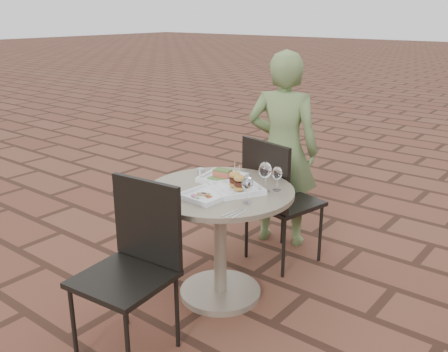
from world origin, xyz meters
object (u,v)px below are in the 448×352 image
Objects in this scene: cafe_table at (220,226)px; diner at (283,150)px; chair_far at (275,192)px; plate_salmon at (222,177)px; plate_sliders at (237,186)px; chair_near at (135,254)px; plate_tuna at (205,195)px.

diner is at bearing 98.54° from cafe_table.
cafe_table is 0.97× the size of chair_far.
diner reaches higher than plate_salmon.
diner is (-0.14, 0.94, 0.26)m from cafe_table.
chair_far is 0.44m from diner.
diner is at bearing 93.23° from plate_salmon.
cafe_table is at bearing -159.55° from plate_sliders.
chair_near is at bearing 99.43° from chair_far.
plate_salmon is at bearing 74.02° from diner.
cafe_table is 0.31m from plate_tuna.
plate_tuna reaches higher than cafe_table.
plate_sliders is at bearing 20.45° from cafe_table.
plate_tuna is at bearing -69.08° from plate_salmon.
cafe_table is 3.64× the size of plate_tuna.
chair_near is 0.62× the size of diner.
diner is 4.09× the size of plate_sliders.
plate_salmon reaches higher than plate_tuna.
plate_salmon is at bearing 123.76° from cafe_table.
chair_far reaches higher than plate_sliders.
chair_far reaches higher than plate_salmon.
diner reaches higher than chair_near.
chair_far is (0.03, 0.58, 0.07)m from cafe_table.
chair_far is 1.00× the size of chair_near.
plate_sliders is (0.24, -0.90, 0.01)m from diner.
plate_salmon is 0.22m from plate_sliders.
chair_near is 0.54m from plate_tuna.
plate_tuna is (0.16, -1.10, -0.00)m from diner.
diner is at bearing 88.21° from chair_near.
diner is at bearing 98.40° from plate_tuna.
diner is at bearing 104.95° from plate_sliders.
chair_far is 0.50m from plate_salmon.
cafe_table is 3.11× the size of plate_salmon.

